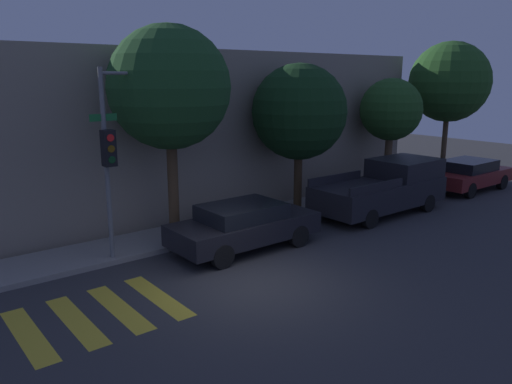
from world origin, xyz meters
name	(u,v)px	position (x,y,z in m)	size (l,w,h in m)	color
ground_plane	(253,284)	(0.00, 0.00, 0.00)	(60.00, 60.00, 0.00)	#333335
sidewalk	(167,238)	(0.00, 4.16, 0.07)	(26.00, 1.92, 0.14)	gray
building_row	(104,133)	(0.00, 8.52, 2.83)	(26.00, 6.00, 5.66)	gray
crosswalk	(98,314)	(-3.45, 0.80, 0.00)	(3.17, 2.60, 0.00)	gold
traffic_light_pole	(124,134)	(-1.53, 3.37, 3.36)	(2.45, 0.56, 5.01)	slate
sedan_near_corner	(244,225)	(1.32, 2.10, 0.71)	(4.29, 1.82, 1.33)	black
pickup_truck	(385,187)	(7.65, 2.10, 0.92)	(5.24, 2.08, 1.84)	black
sedan_middle	(468,174)	(13.39, 2.10, 0.70)	(4.30, 1.88, 1.31)	maroon
tree_near_corner	(169,88)	(0.23, 4.10, 4.45)	(3.49, 3.49, 6.22)	#4C3823
tree_midblock	(299,112)	(5.26, 4.10, 3.57)	(3.32, 3.32, 5.24)	#42301E
tree_far_end	(391,110)	(10.43, 4.10, 3.42)	(2.54, 2.54, 4.72)	brown
tree_behind_truck	(449,82)	(14.65, 4.10, 4.52)	(3.63, 3.63, 6.34)	brown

